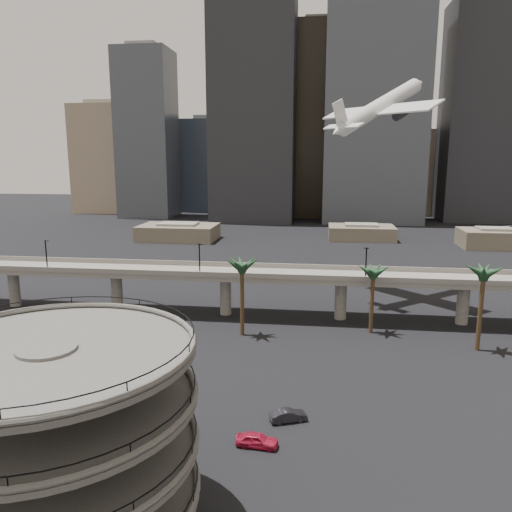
# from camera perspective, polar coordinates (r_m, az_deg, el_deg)

# --- Properties ---
(parking_ramp) EXTENTS (22.20, 22.20, 17.35)m
(parking_ramp) POSITION_cam_1_polar(r_m,az_deg,el_deg) (43.15, -22.15, -17.61)
(parking_ramp) COLOR #524F4C
(parking_ramp) RESTS_ON ground
(overpass) EXTENTS (130.00, 9.30, 14.70)m
(overpass) POSITION_cam_1_polar(r_m,az_deg,el_deg) (94.54, 3.04, -2.66)
(overpass) COLOR slate
(overpass) RESTS_ON ground
(palm_trees) EXTENTS (54.40, 18.40, 14.00)m
(palm_trees) POSITION_cam_1_polar(r_m,az_deg,el_deg) (87.29, 16.88, -1.65)
(palm_trees) COLOR #4B3720
(palm_trees) RESTS_ON ground
(low_buildings) EXTENTS (135.00, 27.50, 6.80)m
(low_buildings) POSITION_cam_1_polar(r_m,az_deg,el_deg) (180.87, 7.35, 2.52)
(low_buildings) COLOR brown
(low_buildings) RESTS_ON ground
(skyline) EXTENTS (269.00, 86.00, 127.51)m
(skyline) POSITION_cam_1_polar(r_m,az_deg,el_deg) (254.26, 9.59, 14.86)
(skyline) COLOR gray
(skyline) RESTS_ON ground
(airborne_jet) EXTENTS (23.35, 23.57, 14.94)m
(airborne_jet) POSITION_cam_1_polar(r_m,az_deg,el_deg) (110.38, 14.02, 16.20)
(airborne_jet) COLOR silver
(airborne_jet) RESTS_ON ground
(car_a) EXTENTS (4.61, 2.15, 1.53)m
(car_a) POSITION_cam_1_polar(r_m,az_deg,el_deg) (56.04, 0.12, -20.28)
(car_a) COLOR #C21B3E
(car_a) RESTS_ON ground
(car_b) EXTENTS (4.59, 2.96, 1.43)m
(car_b) POSITION_cam_1_polar(r_m,az_deg,el_deg) (60.63, 3.71, -17.72)
(car_b) COLOR black
(car_b) RESTS_ON ground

